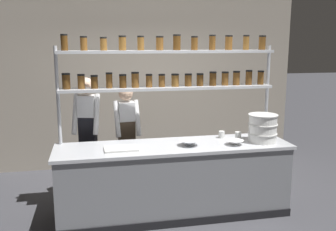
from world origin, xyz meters
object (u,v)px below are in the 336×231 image
Objects in this scene: serving_cup_front at (238,136)px; prep_bowl_near_left at (235,143)px; container_stack at (263,128)px; chef_left at (88,130)px; chef_center at (127,134)px; prep_bowl_center_front at (189,143)px; spice_shelf_unit at (169,72)px; cutting_board at (121,149)px; serving_cup_by_board at (222,134)px.

prep_bowl_near_left is at bearing -119.44° from serving_cup_front.
container_stack reaches higher than serving_cup_front.
container_stack is at bearing -4.97° from chef_left.
chef_center reaches higher than serving_cup_front.
prep_bowl_center_front is at bearing 171.99° from prep_bowl_near_left.
spice_shelf_unit is at bearing 165.49° from serving_cup_front.
chef_left is at bearing 116.79° from cutting_board.
spice_shelf_unit reaches higher than prep_bowl_center_front.
container_stack reaches higher than cutting_board.
serving_cup_by_board is at bearing 97.15° from prep_bowl_near_left.
prep_bowl_near_left is at bearing -10.50° from chef_left.
spice_shelf_unit is at bearing 170.59° from serving_cup_by_board.
chef_left is 2.03m from serving_cup_front.
serving_cup_by_board reaches higher than cutting_board.
chef_center is 1.56m from serving_cup_front.
serving_cup_front reaches higher than prep_bowl_near_left.
prep_bowl_center_front is at bearing -57.34° from chef_center.
chef_left reaches higher than chef_center.
spice_shelf_unit is 1.17m from cutting_board.
serving_cup_front is at bearing 60.56° from prep_bowl_near_left.
serving_cup_by_board is at bearing 12.15° from cutting_board.
chef_left is at bearing 148.19° from prep_bowl_center_front.
cutting_board is (-1.81, 0.01, -0.17)m from container_stack.
prep_bowl_near_left is (1.26, -0.92, 0.05)m from chef_center.
prep_bowl_center_front is 2.80× the size of serving_cup_by_board.
chef_center reaches higher than cutting_board.
serving_cup_front is (-0.25, 0.19, -0.13)m from container_stack.
chef_left is 1.82m from serving_cup_by_board.
spice_shelf_unit is at bearing 147.07° from prep_bowl_near_left.
container_stack is at bearing -0.27° from cutting_board.
prep_bowl_center_front is (0.69, -0.84, 0.05)m from chef_center.
serving_cup_front reaches higher than prep_bowl_center_front.
spice_shelf_unit is 0.95m from prep_bowl_center_front.
container_stack is 1.69× the size of prep_bowl_near_left.
chef_center is 4.23× the size of container_stack.
prep_bowl_near_left is at bearing -32.93° from spice_shelf_unit.
container_stack reaches higher than prep_bowl_center_front.
spice_shelf_unit is 7.06× the size of cutting_board.
chef_left reaches higher than cutting_board.
spice_shelf_unit reaches higher than serving_cup_front.
spice_shelf_unit is 1.38m from chef_left.
chef_center is 7.16× the size of prep_bowl_near_left.
spice_shelf_unit is 1.64× the size of chef_left.
chef_center is at bearing 80.04° from cutting_board.
cutting_board is at bearing -179.45° from prep_bowl_center_front.
cutting_board is at bearing -173.38° from serving_cup_front.
serving_cup_by_board is (-0.05, 0.37, 0.02)m from prep_bowl_near_left.
chef_left is at bearing 154.88° from prep_bowl_near_left.
prep_bowl_center_front is (0.17, -0.40, -0.84)m from spice_shelf_unit.
spice_shelf_unit reaches higher than cutting_board.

